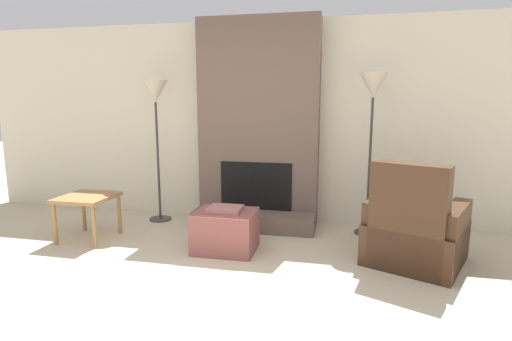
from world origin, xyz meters
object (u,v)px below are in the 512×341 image
(floor_lamp_right, at_px, (373,96))
(side_table, at_px, (87,202))
(armchair, at_px, (414,234))
(floor_lamp_left, at_px, (155,100))
(ottoman, at_px, (225,230))

(floor_lamp_right, bearing_deg, side_table, -164.42)
(armchair, bearing_deg, floor_lamp_right, -40.94)
(side_table, xyz_separation_m, floor_lamp_left, (0.47, 0.88, 1.15))
(armchair, distance_m, side_table, 3.56)
(floor_lamp_left, xyz_separation_m, floor_lamp_right, (2.69, 0.00, 0.05))
(armchair, xyz_separation_m, floor_lamp_right, (-0.39, 0.85, 1.33))
(ottoman, relative_size, floor_lamp_right, 0.34)
(armchair, height_order, floor_lamp_left, floor_lamp_left)
(side_table, height_order, floor_lamp_left, floor_lamp_left)
(ottoman, xyz_separation_m, armchair, (1.90, 0.05, 0.08))
(floor_lamp_right, bearing_deg, ottoman, -149.22)
(ottoman, relative_size, armchair, 0.56)
(floor_lamp_left, height_order, floor_lamp_right, floor_lamp_right)
(ottoman, distance_m, side_table, 1.67)
(ottoman, bearing_deg, armchair, 1.54)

